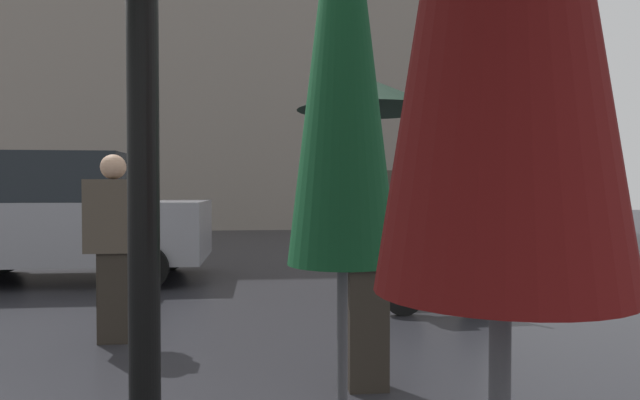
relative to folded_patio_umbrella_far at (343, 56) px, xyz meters
The scene contains 6 objects.
folded_patio_umbrella_far is the anchor object (origin of this frame).
pedestrian_with_umbrella 1.96m from the folded_patio_umbrella_far, 76.60° to the left, with size 0.98×0.98×2.14m.
pedestrian_with_bag 3.74m from the folded_patio_umbrella_far, 115.67° to the left, with size 0.52×0.24×1.69m.
parked_scooter 4.54m from the folded_patio_umbrella_far, 67.83° to the left, with size 1.32×0.32×1.23m.
parked_car_left 7.52m from the folded_patio_umbrella_far, 115.47° to the left, with size 4.07×2.03×1.89m.
street_signpost 5.52m from the folded_patio_umbrella_far, 79.30° to the left, with size 1.08×0.08×2.74m.
Camera 1 is at (0.71, -2.18, 1.39)m, focal length 31.00 mm.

